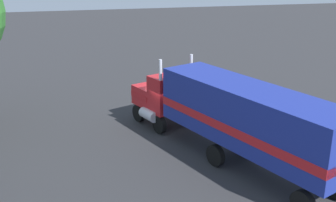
% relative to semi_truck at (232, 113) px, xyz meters
% --- Properties ---
extents(ground_plane, '(120.00, 120.00, 0.00)m').
position_rel_semi_truck_xyz_m(ground_plane, '(4.81, 2.07, -2.52)').
color(ground_plane, '#2D2D30').
extents(lane_stripe_near, '(4.07, 1.96, 0.01)m').
position_rel_semi_truck_xyz_m(lane_stripe_near, '(-0.16, -1.43, -2.52)').
color(lane_stripe_near, silver).
rests_on(lane_stripe_near, ground_plane).
extents(lane_stripe_mid, '(4.12, 1.85, 0.01)m').
position_rel_semi_truck_xyz_m(lane_stripe_mid, '(4.92, -4.40, -2.52)').
color(lane_stripe_mid, silver).
rests_on(lane_stripe_mid, ground_plane).
extents(lane_stripe_far, '(4.06, 2.00, 0.01)m').
position_rel_semi_truck_xyz_m(lane_stripe_far, '(6.16, -5.87, -2.52)').
color(lane_stripe_far, silver).
rests_on(lane_stripe_far, ground_plane).
extents(semi_truck, '(14.03, 7.74, 4.50)m').
position_rel_semi_truck_xyz_m(semi_truck, '(0.00, 0.00, 0.00)').
color(semi_truck, red).
rests_on(semi_truck, ground_plane).
extents(person_bystander, '(0.41, 0.48, 1.63)m').
position_rel_semi_truck_xyz_m(person_bystander, '(2.47, -1.48, -1.63)').
color(person_bystander, '#2D3347').
rests_on(person_bystander, ground_plane).
extents(motorcycle, '(1.35, 1.74, 1.12)m').
position_rel_semi_truck_xyz_m(motorcycle, '(-2.01, -4.79, -2.04)').
color(motorcycle, black).
rests_on(motorcycle, ground_plane).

